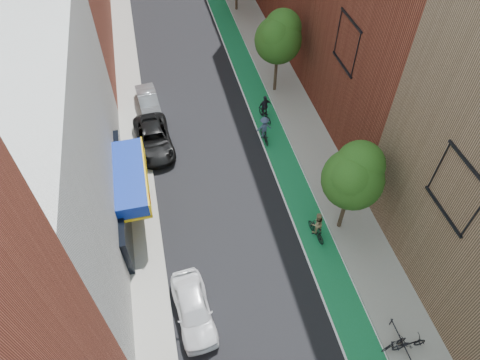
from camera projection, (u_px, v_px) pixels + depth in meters
bike_lane at (250, 79)px, 36.18m from camera, size 2.00×68.00×0.01m
sidewalk_left at (130, 95)px, 34.62m from camera, size 2.00×68.00×0.15m
sidewalk_right at (278, 75)px, 36.50m from camera, size 3.00×68.00×0.15m
building_left_white at (22, 156)px, 21.68m from camera, size 8.00×20.00×12.00m
tree_near at (354, 175)px, 22.63m from camera, size 3.40×3.36×6.42m
tree_mid at (279, 36)px, 31.49m from camera, size 3.55×3.53×6.74m
parked_car_white at (193, 309)px, 21.79m from camera, size 2.10×4.56×1.51m
parked_car_black at (154, 139)px, 30.23m from camera, size 2.77×5.41×1.46m
parked_car_silver at (148, 102)px, 33.07m from camera, size 1.82×4.27×1.37m
cyclist_lane_near at (317, 227)px, 25.10m from camera, size 0.87×1.80×1.95m
cyclist_lane_mid at (265, 111)px, 32.18m from camera, size 1.10×1.85×2.10m
cyclist_lane_far at (264, 131)px, 30.57m from camera, size 1.12×1.73×2.03m
parked_bike_near at (409, 344)px, 20.77m from camera, size 1.76×0.63×0.92m
parked_bike_mid at (394, 344)px, 20.79m from camera, size 1.53×0.70×0.89m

